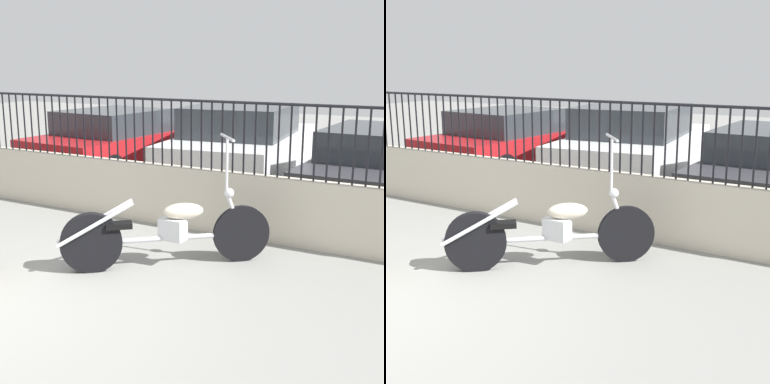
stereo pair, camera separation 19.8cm
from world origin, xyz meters
The scene contains 5 objects.
low_wall centered at (0.00, 3.17, 0.42)m, with size 8.61×0.18×0.83m.
fence_railing centered at (0.00, 3.17, 1.40)m, with size 8.61×0.04×0.91m.
motorcycle_silver centered at (0.83, 1.74, 0.41)m, with size 1.88×1.61×1.44m.
car_red centered at (-2.61, 5.68, 0.66)m, with size 2.08×4.05×1.30m.
car_white centered at (-0.06, 6.05, 0.72)m, with size 2.38×4.43×1.45m.
Camera 2 is at (4.02, -2.85, 2.21)m, focal length 50.00 mm.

